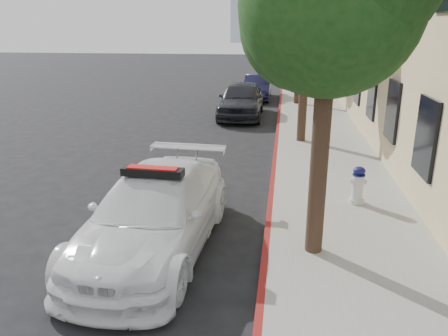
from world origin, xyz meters
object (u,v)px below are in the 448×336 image
parked_car_mid (241,99)px  parked_car_far (258,87)px  police_car (155,213)px  fire_hydrant (358,185)px

parked_car_mid → parked_car_far: size_ratio=1.15×
police_car → fire_hydrant: size_ratio=5.93×
parked_car_far → fire_hydrant: size_ratio=4.83×
parked_car_mid → parked_car_far: (0.39, 5.39, -0.13)m
parked_car_mid → fire_hydrant: parked_car_mid is taller
police_car → fire_hydrant: 4.64m
parked_car_far → police_car: bearing=-92.3°
parked_car_far → fire_hydrant: parked_car_far is taller
parked_car_mid → fire_hydrant: size_ratio=5.57×
police_car → parked_car_mid: (0.29, 12.72, 0.09)m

